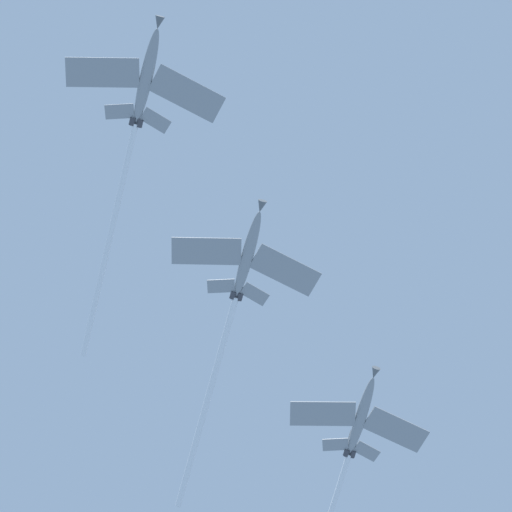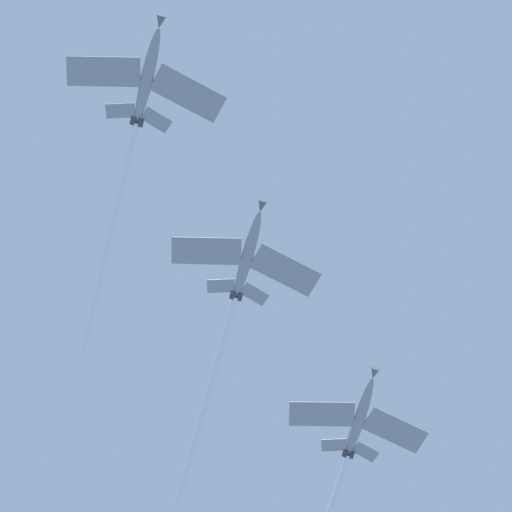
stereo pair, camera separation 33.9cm
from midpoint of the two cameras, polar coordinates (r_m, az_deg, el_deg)
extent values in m
ellipsoid|color=gray|center=(130.12, -5.94, 9.73)|extent=(5.35, 11.95, 3.14)
cone|color=#595E60|center=(129.24, -5.27, 12.59)|extent=(1.70, 2.05, 1.43)
ellipsoid|color=black|center=(130.40, -5.71, 10.66)|extent=(1.87, 3.07, 1.31)
cube|color=gray|center=(130.11, -3.72, 8.85)|extent=(9.52, 7.87, 0.74)
cube|color=#595E60|center=(130.41, -1.98, 8.31)|extent=(1.56, 1.89, 0.39)
cube|color=gray|center=(130.39, -8.32, 9.91)|extent=(9.26, 4.29, 0.74)
cube|color=#595E60|center=(130.89, -10.12, 10.18)|extent=(0.84, 1.85, 0.39)
cube|color=gray|center=(130.95, -5.44, 7.40)|extent=(3.97, 3.59, 0.43)
cube|color=gray|center=(131.07, -7.40, 7.85)|extent=(3.62, 1.84, 0.43)
cube|color=#595E60|center=(132.32, -6.36, 7.82)|extent=(1.06, 2.70, 3.13)
cylinder|color=#38383D|center=(131.03, -6.31, 7.24)|extent=(1.11, 1.31, 0.94)
cylinder|color=#38383D|center=(131.06, -6.70, 7.33)|extent=(1.11, 1.31, 0.94)
cylinder|color=white|center=(135.22, -8.00, 0.67)|extent=(10.87, 30.49, 5.57)
ellipsoid|color=gray|center=(134.82, -0.39, 0.07)|extent=(5.43, 11.93, 3.17)
cone|color=#595E60|center=(133.04, 0.35, 2.73)|extent=(1.71, 2.06, 1.43)
ellipsoid|color=black|center=(134.80, -0.17, 0.97)|extent=(1.89, 3.07, 1.32)
cube|color=gray|center=(135.64, 1.69, -0.78)|extent=(9.51, 7.90, 0.75)
cube|color=#595E60|center=(136.51, 3.31, -1.28)|extent=(1.56, 1.89, 0.39)
cube|color=gray|center=(134.48, -2.65, 0.27)|extent=(9.27, 4.35, 0.75)
cube|color=#595E60|center=(134.46, -4.38, 0.57)|extent=(0.85, 1.85, 0.39)
cube|color=gray|center=(136.62, 0.00, -2.09)|extent=(3.96, 3.60, 0.43)
cube|color=gray|center=(136.12, -1.85, -1.65)|extent=(3.63, 1.86, 0.43)
cube|color=#595E60|center=(137.60, -0.92, -1.60)|extent=(1.08, 2.71, 3.13)
cylinder|color=#38383D|center=(136.57, -0.83, -2.24)|extent=(1.12, 1.31, 0.94)
cylinder|color=#38383D|center=(136.47, -1.19, -2.15)|extent=(1.12, 1.31, 0.94)
cylinder|color=white|center=(142.67, -2.67, -8.14)|extent=(11.16, 30.40, 5.76)
ellipsoid|color=gray|center=(146.14, 5.83, -8.72)|extent=(5.33, 11.95, 3.21)
cone|color=#595E60|center=(143.61, 6.58, -6.38)|extent=(1.70, 2.06, 1.43)
ellipsoid|color=black|center=(145.86, 6.03, -7.89)|extent=(1.87, 3.07, 1.32)
cube|color=gray|center=(147.74, 7.73, -9.39)|extent=(9.52, 7.85, 0.76)
cube|color=#595E60|center=(149.14, 9.20, -9.76)|extent=(1.55, 1.89, 0.40)
cube|color=gray|center=(145.18, 3.74, -8.60)|extent=(9.25, 4.27, 0.76)
cube|color=#595E60|center=(144.62, 2.13, -8.36)|extent=(0.84, 1.85, 0.40)
cube|color=gray|center=(148.76, 6.14, -10.57)|extent=(3.97, 3.59, 0.44)
cube|color=gray|center=(147.67, 4.43, -10.24)|extent=(3.61, 1.83, 0.44)
cube|color=#595E60|center=(149.34, 5.24, -10.09)|extent=(1.06, 2.72, 3.14)
cylinder|color=#38383D|center=(148.56, 5.38, -10.72)|extent=(1.11, 1.31, 0.95)
cylinder|color=#38383D|center=(148.35, 5.04, -10.66)|extent=(1.11, 1.31, 0.95)
camera|label=1|loc=(0.17, 90.07, 0.14)|focal=73.13mm
camera|label=2|loc=(0.17, -89.93, -0.14)|focal=73.13mm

